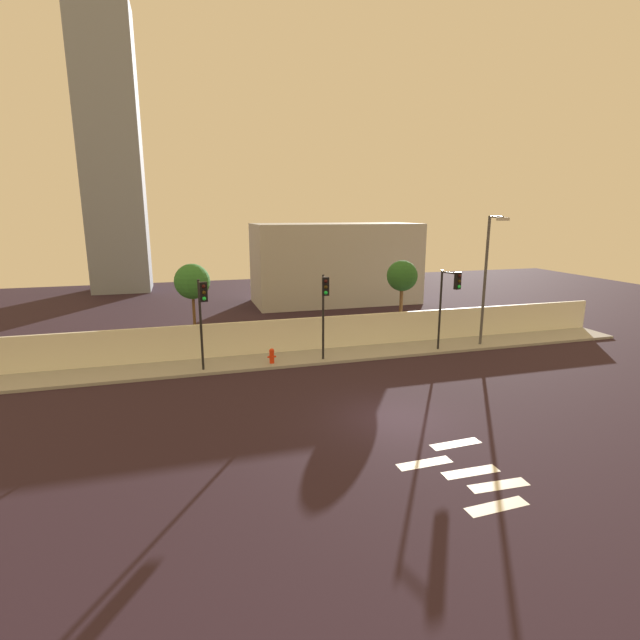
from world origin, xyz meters
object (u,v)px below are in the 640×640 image
(traffic_light_center, at_px, (324,300))
(fire_hydrant, at_px, (272,355))
(traffic_light_left, at_px, (450,293))
(street_lamp_curbside, at_px, (487,271))
(roadside_tree_leftmost, at_px, (192,282))
(traffic_light_right, at_px, (202,306))
(roadside_tree_midleft, at_px, (402,277))

(traffic_light_center, height_order, fire_hydrant, traffic_light_center)
(traffic_light_left, bearing_deg, fire_hydrant, 175.91)
(street_lamp_curbside, height_order, roadside_tree_leftmost, street_lamp_curbside)
(traffic_light_right, bearing_deg, roadside_tree_leftmost, 94.41)
(traffic_light_center, xyz_separation_m, fire_hydrant, (-2.60, 0.61, -2.83))
(street_lamp_curbside, distance_m, fire_hydrant, 12.81)
(traffic_light_right, bearing_deg, roadside_tree_midleft, 18.37)
(traffic_light_center, height_order, roadside_tree_leftmost, roadside_tree_leftmost)
(traffic_light_center, distance_m, street_lamp_curbside, 9.67)
(traffic_light_left, xyz_separation_m, traffic_light_right, (-12.89, 0.10, -0.02))
(traffic_light_center, relative_size, roadside_tree_midleft, 0.92)
(traffic_light_left, distance_m, traffic_light_center, 6.98)
(fire_hydrant, xyz_separation_m, roadside_tree_leftmost, (-3.62, 3.43, 3.41))
(traffic_light_left, relative_size, street_lamp_curbside, 0.61)
(traffic_light_left, xyz_separation_m, roadside_tree_midleft, (-0.83, 4.11, 0.41))
(traffic_light_right, relative_size, fire_hydrant, 5.75)
(traffic_light_center, xyz_separation_m, traffic_light_right, (-5.91, 0.03, -0.01))
(traffic_light_left, bearing_deg, roadside_tree_midleft, 101.37)
(traffic_light_left, height_order, street_lamp_curbside, street_lamp_curbside)
(traffic_light_right, relative_size, street_lamp_curbside, 0.61)
(traffic_light_right, bearing_deg, fire_hydrant, 9.94)
(roadside_tree_midleft, bearing_deg, roadside_tree_leftmost, 180.00)
(traffic_light_right, bearing_deg, street_lamp_curbside, 1.65)
(traffic_light_center, xyz_separation_m, roadside_tree_leftmost, (-6.22, 4.04, 0.59))
(traffic_light_left, height_order, roadside_tree_leftmost, roadside_tree_leftmost)
(street_lamp_curbside, relative_size, roadside_tree_midleft, 1.52)
(roadside_tree_leftmost, distance_m, roadside_tree_midleft, 12.37)
(fire_hydrant, bearing_deg, traffic_light_right, -170.06)
(traffic_light_right, height_order, roadside_tree_leftmost, roadside_tree_leftmost)
(street_lamp_curbside, xyz_separation_m, roadside_tree_leftmost, (-15.82, 3.56, -0.48))
(fire_hydrant, xyz_separation_m, roadside_tree_midleft, (8.75, 3.43, 3.24))
(traffic_light_left, distance_m, fire_hydrant, 10.01)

